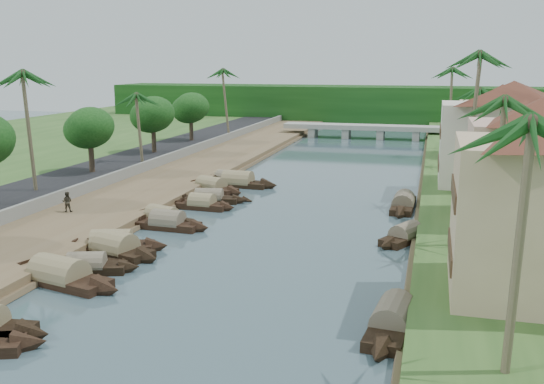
# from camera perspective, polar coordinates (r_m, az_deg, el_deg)

# --- Properties ---
(ground) EXTENTS (220.00, 220.00, 0.00)m
(ground) POSITION_cam_1_polar(r_m,az_deg,el_deg) (38.77, -3.62, -7.67)
(ground) COLOR #3E555E
(ground) RESTS_ON ground
(left_bank) EXTENTS (10.00, 180.00, 0.80)m
(left_bank) POSITION_cam_1_polar(r_m,az_deg,el_deg) (62.50, -11.77, 0.12)
(left_bank) COLOR brown
(left_bank) RESTS_ON ground
(right_bank) EXTENTS (16.00, 180.00, 1.20)m
(right_bank) POSITION_cam_1_polar(r_m,az_deg,el_deg) (56.45, 21.93, -1.58)
(right_bank) COLOR #2C5020
(right_bank) RESTS_ON ground
(road) EXTENTS (8.00, 180.00, 1.40)m
(road) POSITION_cam_1_polar(r_m,az_deg,el_deg) (66.64, -18.34, 0.76)
(road) COLOR black
(road) RESTS_ON ground
(retaining_wall) EXTENTS (0.40, 180.00, 1.10)m
(retaining_wall) POSITION_cam_1_polar(r_m,az_deg,el_deg) (64.29, -15.16, 1.15)
(retaining_wall) COLOR gray
(retaining_wall) RESTS_ON left_bank
(treeline) EXTENTS (120.00, 14.00, 8.00)m
(treeline) POSITION_cam_1_polar(r_m,az_deg,el_deg) (135.38, 9.99, 8.08)
(treeline) COLOR #103A10
(treeline) RESTS_ON ground
(bridge) EXTENTS (28.00, 4.00, 2.40)m
(bridge) POSITION_cam_1_polar(r_m,az_deg,el_deg) (107.81, 8.62, 5.92)
(bridge) COLOR gray
(bridge) RESTS_ON ground
(building_far) EXTENTS (15.59, 15.59, 10.20)m
(building_far) POSITION_cam_1_polar(r_m,az_deg,el_deg) (63.35, 21.50, 5.18)
(building_far) COLOR beige
(building_far) RESTS_ON right_bank
(building_distant) EXTENTS (12.62, 12.62, 9.20)m
(building_distant) POSITION_cam_1_polar(r_m,az_deg,el_deg) (83.29, 20.67, 6.36)
(building_distant) COLOR #CDB089
(building_distant) RESTS_ON right_bank
(sampan_2) EXTENTS (9.81, 4.06, 2.49)m
(sampan_2) POSITION_cam_1_polar(r_m,az_deg,el_deg) (39.13, -19.38, -7.52)
(sampan_2) COLOR black
(sampan_2) RESTS_ON ground
(sampan_3) EXTENTS (6.91, 3.45, 1.89)m
(sampan_3) POSITION_cam_1_polar(r_m,az_deg,el_deg) (40.46, -17.04, -6.74)
(sampan_3) COLOR black
(sampan_3) RESTS_ON ground
(sampan_4) EXTENTS (8.27, 4.15, 2.30)m
(sampan_4) POSITION_cam_1_polar(r_m,az_deg,el_deg) (44.47, -14.85, -4.89)
(sampan_4) COLOR black
(sampan_4) RESTS_ON ground
(sampan_5) EXTENTS (7.96, 4.16, 2.45)m
(sampan_5) POSITION_cam_1_polar(r_m,az_deg,el_deg) (43.52, -14.44, -5.23)
(sampan_5) COLOR black
(sampan_5) RESTS_ON ground
(sampan_6) EXTENTS (7.48, 2.18, 2.21)m
(sampan_6) POSITION_cam_1_polar(r_m,az_deg,el_deg) (49.46, -9.79, -2.94)
(sampan_6) COLOR black
(sampan_6) RESTS_ON ground
(sampan_7) EXTENTS (7.74, 3.97, 2.06)m
(sampan_7) POSITION_cam_1_polar(r_m,az_deg,el_deg) (51.30, -10.30, -2.42)
(sampan_7) COLOR black
(sampan_7) RESTS_ON ground
(sampan_8) EXTENTS (6.60, 2.00, 2.05)m
(sampan_8) POSITION_cam_1_polar(r_m,az_deg,el_deg) (55.62, -6.60, -1.16)
(sampan_8) COLOR black
(sampan_8) RESTS_ON ground
(sampan_9) EXTENTS (7.76, 2.82, 1.97)m
(sampan_9) POSITION_cam_1_polar(r_m,az_deg,el_deg) (57.94, -5.94, -0.61)
(sampan_9) COLOR black
(sampan_9) RESTS_ON ground
(sampan_10) EXTENTS (8.40, 4.77, 2.29)m
(sampan_10) POSITION_cam_1_polar(r_m,az_deg,el_deg) (62.96, -5.74, 0.42)
(sampan_10) COLOR black
(sampan_10) RESTS_ON ground
(sampan_11) EXTENTS (9.27, 2.65, 2.58)m
(sampan_11) POSITION_cam_1_polar(r_m,az_deg,el_deg) (65.41, -3.22, 0.91)
(sampan_11) COLOR black
(sampan_11) RESTS_ON ground
(sampan_12) EXTENTS (8.36, 4.92, 2.04)m
(sampan_12) POSITION_cam_1_polar(r_m,az_deg,el_deg) (66.63, -4.06, 1.10)
(sampan_12) COLOR black
(sampan_12) RESTS_ON ground
(sampan_13) EXTENTS (6.64, 4.18, 1.89)m
(sampan_13) POSITION_cam_1_polar(r_m,az_deg,el_deg) (67.58, -4.39, 1.25)
(sampan_13) COLOR black
(sampan_13) RESTS_ON ground
(sampan_14) EXTENTS (2.64, 9.29, 2.22)m
(sampan_14) POSITION_cam_1_polar(r_m,az_deg,el_deg) (31.73, 11.30, -11.72)
(sampan_14) COLOR black
(sampan_14) RESTS_ON ground
(sampan_15) EXTENTS (4.56, 7.11, 1.97)m
(sampan_15) POSITION_cam_1_polar(r_m,az_deg,el_deg) (46.45, 12.47, -4.05)
(sampan_15) COLOR black
(sampan_15) RESTS_ON ground
(sampan_16) EXTENTS (2.14, 9.23, 2.23)m
(sampan_16) POSITION_cam_1_polar(r_m,az_deg,el_deg) (56.67, 12.26, -1.11)
(sampan_16) COLOR black
(sampan_16) RESTS_ON ground
(canoe_1) EXTENTS (5.15, 1.08, 0.83)m
(canoe_1) POSITION_cam_1_polar(r_m,az_deg,el_deg) (42.22, -15.76, -6.31)
(canoe_1) COLOR black
(canoe_1) RESTS_ON ground
(canoe_2) EXTENTS (5.92, 2.23, 0.86)m
(canoe_2) POSITION_cam_1_polar(r_m,az_deg,el_deg) (59.41, -4.27, -0.57)
(canoe_2) COLOR black
(canoe_2) RESTS_ON ground
(palm_0) EXTENTS (3.20, 3.20, 11.39)m
(palm_0) POSITION_cam_1_polar(r_m,az_deg,el_deg) (23.72, 22.93, 5.58)
(palm_0) COLOR #72644C
(palm_0) RESTS_ON ground
(palm_1) EXTENTS (3.20, 3.20, 11.14)m
(palm_1) POSITION_cam_1_polar(r_m,az_deg,el_deg) (41.45, 21.02, 7.80)
(palm_1) COLOR #72644C
(palm_1) RESTS_ON ground
(palm_2) EXTENTS (3.20, 3.20, 14.23)m
(palm_2) POSITION_cam_1_polar(r_m,az_deg,el_deg) (57.36, 18.60, 11.92)
(palm_2) COLOR #72644C
(palm_2) RESTS_ON ground
(palm_3) EXTENTS (3.20, 3.20, 10.45)m
(palm_3) POSITION_cam_1_polar(r_m,az_deg,el_deg) (73.30, 18.47, 9.00)
(palm_3) COLOR #72644C
(palm_3) RESTS_ON ground
(palm_5) EXTENTS (3.20, 3.20, 12.36)m
(palm_5) POSITION_cam_1_polar(r_m,az_deg,el_deg) (59.73, -22.18, 10.12)
(palm_5) COLOR #72644C
(palm_5) RESTS_ON ground
(palm_6) EXTENTS (3.20, 3.20, 9.53)m
(palm_6) POSITION_cam_1_polar(r_m,az_deg,el_deg) (73.83, -12.44, 8.80)
(palm_6) COLOR #72644C
(palm_6) RESTS_ON ground
(palm_7) EXTENTS (3.20, 3.20, 12.56)m
(palm_7) POSITION_cam_1_polar(r_m,az_deg,el_deg) (88.45, 16.68, 10.85)
(palm_7) COLOR #72644C
(palm_7) RESTS_ON ground
(palm_8) EXTENTS (3.20, 3.20, 12.05)m
(palm_8) POSITION_cam_1_polar(r_m,az_deg,el_deg) (98.48, -4.28, 11.23)
(palm_8) COLOR #72644C
(palm_8) RESTS_ON ground
(tree_3) EXTENTS (4.99, 4.99, 6.83)m
(tree_3) POSITION_cam_1_polar(r_m,az_deg,el_deg) (68.34, -16.79, 5.72)
(tree_3) COLOR #4A372A
(tree_3) RESTS_ON ground
(tree_4) EXTENTS (5.37, 5.37, 7.16)m
(tree_4) POSITION_cam_1_polar(r_m,az_deg,el_deg) (81.75, -11.15, 7.10)
(tree_4) COLOR #4A372A
(tree_4) RESTS_ON ground
(tree_5) EXTENTS (5.19, 5.19, 7.03)m
(tree_5) POSITION_cam_1_polar(r_m,az_deg,el_deg) (93.56, -7.66, 7.79)
(tree_5) COLOR #4A372A
(tree_5) RESTS_ON ground
(person_far) EXTENTS (0.99, 0.86, 1.72)m
(person_far) POSITION_cam_1_polar(r_m,az_deg,el_deg) (53.58, -18.72, -0.88)
(person_far) COLOR #363126
(person_far) RESTS_ON left_bank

